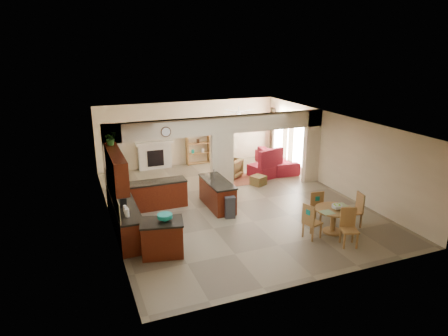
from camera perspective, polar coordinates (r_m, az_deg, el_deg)
name	(u,v)px	position (r m, az deg, el deg)	size (l,w,h in m)	color
floor	(233,203)	(13.60, 1.25, -5.01)	(10.00, 10.00, 0.00)	#766B52
ceiling	(233,121)	(12.80, 1.33, 6.66)	(10.00, 10.00, 0.00)	white
wall_back	(189,133)	(17.70, -5.03, 4.98)	(8.00, 8.00, 0.00)	beige
wall_front	(322,225)	(9.04, 13.81, -7.89)	(8.00, 8.00, 0.00)	beige
wall_left	(108,178)	(12.22, -16.28, -1.37)	(10.00, 10.00, 0.00)	beige
wall_right	(334,152)	(15.09, 15.44, 2.23)	(10.00, 10.00, 0.00)	beige
partition_left_pier	(114,167)	(13.19, -15.44, 0.08)	(0.60, 0.25, 2.80)	beige
partition_center_pier	(222,164)	(14.11, -0.30, 0.57)	(0.80, 0.25, 2.20)	beige
partition_right_pier	(312,146)	(15.70, 12.40, 3.04)	(0.60, 0.25, 2.80)	beige
partition_header	(222,125)	(13.77, -0.30, 6.15)	(8.00, 0.25, 0.60)	beige
kitchen_counter	(137,207)	(12.38, -12.39, -5.43)	(2.52, 3.29, 1.48)	#3A0906
upper_cabinets	(116,168)	(11.32, -15.17, 0.01)	(0.35, 2.40, 0.90)	#3A0906
peninsula	(217,194)	(13.13, -0.97, -3.71)	(0.70, 1.85, 0.91)	#3A0906
wall_clock	(166,132)	(13.05, -8.30, 5.13)	(0.34, 0.34, 0.03)	#472B17
rug	(240,180)	(15.85, 2.31, -1.69)	(1.60, 1.30, 0.01)	brown
fireplace	(155,155)	(17.35, -9.86, 1.86)	(1.60, 0.35, 1.20)	beige
shelving_unit	(198,144)	(17.75, -3.73, 3.39)	(1.00, 0.32, 1.80)	#9A6235
window_a	(299,143)	(16.95, 10.70, 3.49)	(0.02, 0.90, 1.90)	white
window_b	(279,135)	(18.37, 7.90, 4.70)	(0.02, 0.90, 1.90)	white
glazed_door	(289,142)	(17.69, 9.22, 3.65)	(0.02, 0.70, 2.10)	white
drape_a_left	(306,147)	(16.44, 11.68, 3.00)	(0.10, 0.28, 2.30)	#421B1A
drape_a_right	(291,140)	(17.42, 9.54, 3.93)	(0.10, 0.28, 2.30)	#421B1A
drape_b_left	(285,138)	(17.84, 8.72, 4.29)	(0.10, 0.28, 2.30)	#421B1A
drape_b_right	(272,132)	(18.86, 6.90, 5.07)	(0.10, 0.28, 2.30)	#421B1A
ceiling_fan	(239,112)	(16.14, 2.10, 8.03)	(1.00, 1.00, 0.10)	white
kitchen_island	(162,238)	(10.39, -8.82, -9.82)	(1.21, 0.97, 0.93)	#3A0906
teal_bowl	(165,217)	(10.16, -8.44, -7.00)	(0.38, 0.38, 0.18)	#13877A
trash_can	(230,208)	(12.39, 0.81, -5.71)	(0.30, 0.26, 0.64)	#323234
dining_table	(333,217)	(11.80, 15.37, -6.70)	(1.07, 1.07, 0.73)	#9A6235
fruit_bowl	(337,207)	(11.65, 15.83, -5.36)	(0.29, 0.29, 0.16)	#60B927
sofa	(276,159)	(17.39, 7.49, 1.22)	(1.03, 2.63, 0.77)	maroon
chaise	(266,170)	(16.36, 5.98, -0.29)	(1.20, 0.98, 0.48)	maroon
armchair	(230,168)	(16.03, 0.86, -0.04)	(0.81, 0.84, 0.76)	maroon
ottoman	(258,180)	(15.30, 4.92, -1.77)	(0.49, 0.49, 0.35)	maroon
plant	(110,138)	(11.94, -15.91, 4.11)	(0.37, 0.32, 0.41)	#1D4D14
chair_north	(315,205)	(12.27, 12.86, -5.22)	(0.47, 0.47, 1.02)	#9A6235
chair_east	(356,208)	(12.38, 18.37, -5.49)	(0.49, 0.49, 1.02)	#9A6235
chair_south	(349,225)	(11.22, 17.38, -7.82)	(0.54, 0.54, 1.02)	#9A6235
chair_west	(311,220)	(11.27, 12.26, -7.29)	(0.52, 0.52, 1.02)	#9A6235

